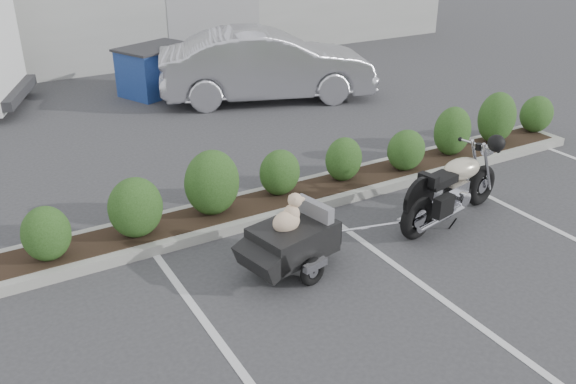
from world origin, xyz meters
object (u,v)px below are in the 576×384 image
motorcycle (453,189)px  sedan (267,65)px  pet_trailer (292,239)px  dumpster (157,70)px

motorcycle → sedan: (0.63, 7.08, 0.32)m
motorcycle → sedan: size_ratio=0.45×
pet_trailer → dumpster: size_ratio=0.87×
motorcycle → pet_trailer: (-2.79, 0.02, -0.07)m
motorcycle → sedan: sedan is taller
motorcycle → dumpster: size_ratio=1.07×
pet_trailer → sedan: sedan is taller
motorcycle → pet_trailer: motorcycle is taller
pet_trailer → sedan: size_ratio=0.36×
sedan → dumpster: bearing=68.1°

